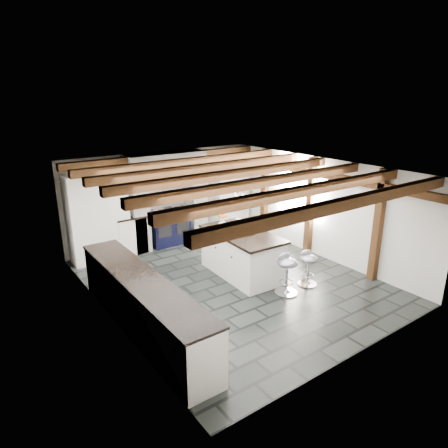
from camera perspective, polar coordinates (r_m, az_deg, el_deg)
ground at (r=8.24m, az=1.06°, el=-8.13°), size 6.00×6.00×0.00m
room_shell at (r=8.66m, az=-7.75°, el=0.64°), size 6.00×6.03×6.00m
range_cooker at (r=10.18m, az=-7.93°, el=-0.25°), size 1.00×0.63×0.99m
kitchen_island at (r=8.35m, az=2.54°, el=-4.19°), size 1.07×1.93×1.24m
bar_stool_near at (r=8.08m, az=11.94°, el=-5.59°), size 0.43×0.43×0.72m
bar_stool_far at (r=7.64m, az=8.96°, el=-6.37°), size 0.44×0.44×0.81m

